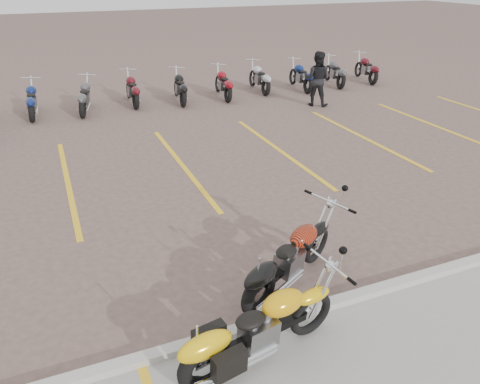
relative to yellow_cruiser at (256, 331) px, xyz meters
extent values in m
plane|color=#745A53|center=(0.96, 2.49, -0.46)|extent=(100.00, 100.00, 0.00)
cube|color=#ADAAA3|center=(0.96, 0.49, -0.40)|extent=(60.00, 0.18, 0.12)
torus|color=black|center=(0.84, 0.16, -0.14)|extent=(0.67, 0.23, 0.66)
torus|color=black|center=(-0.72, -0.14, -0.14)|extent=(0.73, 0.30, 0.71)
cube|color=black|center=(0.06, 0.01, -0.08)|extent=(1.33, 0.37, 0.10)
cube|color=slate|center=(0.01, 0.00, -0.01)|extent=(0.48, 0.38, 0.35)
ellipsoid|color=#E29E0B|center=(0.34, 0.07, 0.29)|extent=(0.64, 0.43, 0.31)
ellipsoid|color=black|center=(-0.12, -0.02, 0.25)|extent=(0.44, 0.34, 0.12)
torus|color=black|center=(1.77, 1.60, -0.14)|extent=(0.63, 0.42, 0.66)
torus|color=black|center=(0.39, 0.83, -0.14)|extent=(0.70, 0.49, 0.70)
cube|color=black|center=(1.08, 1.21, -0.08)|extent=(1.22, 0.75, 0.10)
cube|color=slate|center=(1.03, 1.19, -0.02)|extent=(0.52, 0.47, 0.35)
ellipsoid|color=black|center=(1.33, 1.35, 0.29)|extent=(0.67, 0.57, 0.31)
ellipsoid|color=black|center=(0.92, 1.13, 0.25)|extent=(0.48, 0.42, 0.12)
imported|color=black|center=(6.88, 10.02, 0.47)|extent=(1.14, 1.13, 1.86)
camera|label=1|loc=(-1.87, -3.94, 3.98)|focal=35.00mm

